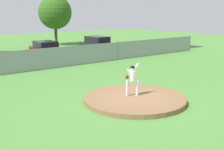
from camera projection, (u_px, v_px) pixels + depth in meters
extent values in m
plane|color=#4C8438|center=(73.00, 79.00, 18.55)|extent=(80.00, 80.00, 0.00)
cube|color=#2B2B2D|center=(24.00, 61.00, 25.10)|extent=(44.00, 7.00, 0.01)
cylinder|color=brown|center=(135.00, 99.00, 13.90)|extent=(4.98, 4.98, 0.22)
cylinder|color=silver|center=(127.00, 88.00, 13.99)|extent=(0.13, 0.13, 0.76)
cylinder|color=silver|center=(137.00, 88.00, 14.05)|extent=(0.13, 0.13, 0.76)
cylinder|color=silver|center=(132.00, 76.00, 13.88)|extent=(0.32, 0.32, 0.52)
cylinder|color=silver|center=(135.00, 68.00, 13.91)|extent=(0.37, 0.27, 0.47)
cylinder|color=silver|center=(130.00, 73.00, 13.74)|extent=(0.29, 0.22, 0.46)
ellipsoid|color=#4C2D14|center=(127.00, 77.00, 13.75)|extent=(0.20, 0.12, 0.18)
sphere|color=tan|center=(132.00, 68.00, 13.80)|extent=(0.20, 0.20, 0.20)
cylinder|color=black|center=(133.00, 67.00, 13.79)|extent=(0.21, 0.21, 0.09)
sphere|color=white|center=(142.00, 92.00, 14.65)|extent=(0.07, 0.07, 0.07)
cube|color=gray|center=(46.00, 59.00, 21.45)|extent=(35.05, 0.03, 1.62)
cylinder|color=slate|center=(118.00, 51.00, 25.64)|extent=(0.07, 0.07, 1.72)
cylinder|color=slate|center=(190.00, 43.00, 31.94)|extent=(0.07, 0.07, 1.72)
cube|color=#232328|center=(97.00, 46.00, 29.93)|extent=(1.95, 4.55, 0.77)
cube|color=black|center=(97.00, 40.00, 29.77)|extent=(1.72, 2.53, 0.68)
cylinder|color=black|center=(90.00, 49.00, 31.05)|extent=(1.84, 0.72, 0.64)
cylinder|color=black|center=(106.00, 51.00, 28.98)|extent=(1.84, 0.72, 0.64)
cube|color=maroon|center=(46.00, 52.00, 26.27)|extent=(2.12, 4.30, 0.72)
cube|color=black|center=(45.00, 44.00, 26.13)|extent=(1.84, 2.41, 0.60)
cylinder|color=black|center=(41.00, 54.00, 27.40)|extent=(1.93, 0.77, 0.64)
cylinder|color=black|center=(51.00, 57.00, 25.30)|extent=(1.93, 0.77, 0.64)
cylinder|color=#4C331E|center=(56.00, 35.00, 37.07)|extent=(0.37, 0.37, 2.70)
sphere|color=#2F5C1A|center=(55.00, 12.00, 36.45)|extent=(4.29, 4.29, 4.29)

